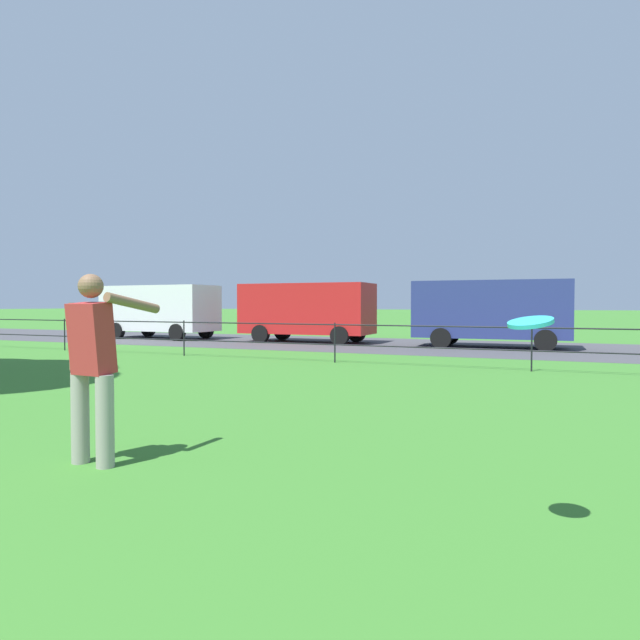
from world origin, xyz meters
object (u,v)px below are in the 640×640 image
Objects in this scene: panel_van_far_right at (491,310)px; person_thrower at (93,362)px; panel_van_right at (160,309)px; frisbee at (530,322)px; panel_van_far_left at (307,309)px.

person_thrower is at bearing -96.66° from panel_van_far_right.
frisbee is at bearing -44.79° from panel_van_right.
panel_van_far_left reaches higher than person_thrower.
panel_van_far_right is (6.77, 0.07, 0.00)m from panel_van_far_left.
person_thrower is at bearing -72.22° from panel_van_far_left.
panel_van_far_right is (13.52, 0.40, 0.00)m from panel_van_right.
panel_van_right is 1.00× the size of panel_van_far_right.
frisbee is 0.07× the size of panel_van_right.
panel_van_far_left is at bearing 2.78° from panel_van_right.
panel_van_far_right reaches higher than frisbee.
panel_van_far_left is (-8.68, 15.64, -0.08)m from frisbee.
panel_van_far_right is at bearing 1.69° from panel_van_right.
frisbee is 0.07× the size of panel_van_far_right.
panel_van_far_left is 6.77m from panel_van_far_right.
person_thrower is 16.24m from panel_van_far_left.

